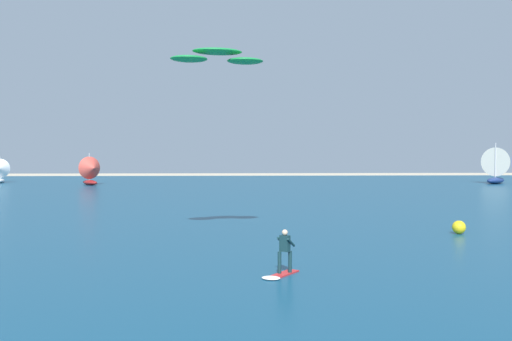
% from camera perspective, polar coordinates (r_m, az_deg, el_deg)
% --- Properties ---
extents(ocean, '(160.00, 90.00, 0.10)m').
position_cam_1_polar(ocean, '(57.67, -1.70, -2.58)').
color(ocean, navy).
rests_on(ocean, ground).
extents(kitesurfer, '(1.61, 1.91, 1.67)m').
position_cam_1_polar(kitesurfer, '(20.93, 2.67, -8.96)').
color(kitesurfer, red).
rests_on(kitesurfer, ocean).
extents(kite, '(5.03, 2.50, 0.73)m').
position_cam_1_polar(kite, '(29.41, -3.95, 11.49)').
color(kite, '#198C3F').
extents(sailboat_outermost, '(3.65, 3.84, 4.27)m').
position_cam_1_polar(sailboat_outermost, '(77.36, -16.38, 0.00)').
color(sailboat_outermost, maroon).
rests_on(sailboat_outermost, ocean).
extents(sailboat_far_left, '(4.99, 5.00, 5.66)m').
position_cam_1_polar(sailboat_far_left, '(85.22, 23.36, 0.52)').
color(sailboat_far_left, navy).
rests_on(sailboat_far_left, ocean).
extents(marker_buoy, '(0.74, 0.74, 0.74)m').
position_cam_1_polar(marker_buoy, '(32.98, 19.94, -5.44)').
color(marker_buoy, yellow).
rests_on(marker_buoy, ocean).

